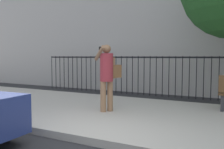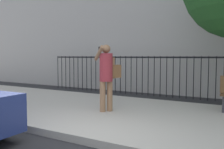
{
  "view_description": "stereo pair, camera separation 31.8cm",
  "coord_description": "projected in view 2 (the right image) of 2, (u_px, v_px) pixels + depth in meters",
  "views": [
    {
      "loc": [
        2.4,
        -3.63,
        1.58
      ],
      "look_at": [
        -0.72,
        2.29,
        1.1
      ],
      "focal_mm": 39.98,
      "sensor_mm": 36.0,
      "label": 1
    },
    {
      "loc": [
        2.68,
        -3.48,
        1.58
      ],
      "look_at": [
        -0.72,
        2.29,
        1.1
      ],
      "focal_mm": 39.98,
      "sensor_mm": 36.0,
      "label": 2
    }
  ],
  "objects": [
    {
      "name": "iron_fence",
      "position": [
        176.0,
        71.0,
        9.46
      ],
      "size": [
        12.03,
        0.04,
        1.6
      ],
      "color": "black",
      "rests_on": "ground"
    },
    {
      "name": "pedestrian_on_phone",
      "position": [
        107.0,
        73.0,
        6.46
      ],
      "size": [
        0.64,
        0.72,
        1.74
      ],
      "color": "#936B4C",
      "rests_on": "sidewalk"
    },
    {
      "name": "sidewalk",
      "position": [
        134.0,
        116.0,
        6.35
      ],
      "size": [
        28.0,
        4.4,
        0.15
      ],
      "primitive_type": "cube",
      "color": "#B2ADA3",
      "rests_on": "ground"
    },
    {
      "name": "ground_plane",
      "position": [
        82.0,
        145.0,
        4.46
      ],
      "size": [
        60.0,
        60.0,
        0.0
      ],
      "primitive_type": "plane",
      "color": "#28282B"
    }
  ]
}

